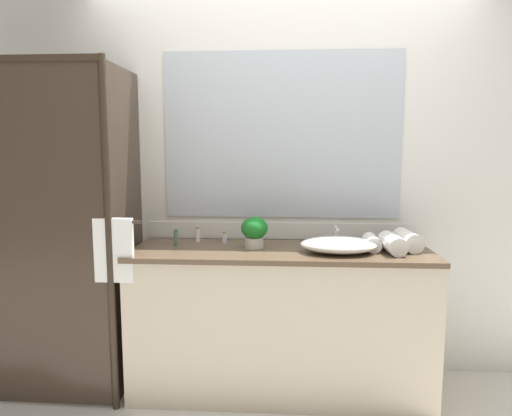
# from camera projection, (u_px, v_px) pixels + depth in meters

# --- Properties ---
(ground_plane) EXTENTS (8.00, 8.00, 0.00)m
(ground_plane) POSITION_uv_depth(u_px,v_px,m) (280.00, 389.00, 2.87)
(ground_plane) COLOR silver
(wall_back_with_mirror) EXTENTS (4.40, 0.06, 2.60)m
(wall_back_with_mirror) POSITION_uv_depth(u_px,v_px,m) (282.00, 178.00, 3.04)
(wall_back_with_mirror) COLOR silver
(wall_back_with_mirror) RESTS_ON ground_plane
(vanity_cabinet) EXTENTS (1.80, 0.58, 0.90)m
(vanity_cabinet) POSITION_uv_depth(u_px,v_px,m) (280.00, 320.00, 2.82)
(vanity_cabinet) COLOR beige
(vanity_cabinet) RESTS_ON ground_plane
(shower_enclosure) EXTENTS (1.20, 0.59, 2.00)m
(shower_enclosure) POSITION_uv_depth(u_px,v_px,m) (60.00, 232.00, 2.64)
(shower_enclosure) COLOR #2D2319
(shower_enclosure) RESTS_ON ground_plane
(sink_basin) EXTENTS (0.45, 0.33, 0.09)m
(sink_basin) POSITION_uv_depth(u_px,v_px,m) (339.00, 245.00, 2.67)
(sink_basin) COLOR white
(sink_basin) RESTS_ON vanity_cabinet
(faucet) EXTENTS (0.17, 0.14, 0.13)m
(faucet) POSITION_uv_depth(u_px,v_px,m) (335.00, 239.00, 2.84)
(faucet) COLOR silver
(faucet) RESTS_ON vanity_cabinet
(potted_plant) EXTENTS (0.16, 0.16, 0.19)m
(potted_plant) POSITION_uv_depth(u_px,v_px,m) (254.00, 231.00, 2.78)
(potted_plant) COLOR beige
(potted_plant) RESTS_ON vanity_cabinet
(amenity_bottle_body_wash) EXTENTS (0.03, 0.03, 0.10)m
(amenity_bottle_body_wash) POSITION_uv_depth(u_px,v_px,m) (176.00, 238.00, 2.86)
(amenity_bottle_body_wash) COLOR #4C7056
(amenity_bottle_body_wash) RESTS_ON vanity_cabinet
(amenity_bottle_conditioner) EXTENTS (0.03, 0.03, 0.07)m
(amenity_bottle_conditioner) POSITION_uv_depth(u_px,v_px,m) (224.00, 238.00, 2.92)
(amenity_bottle_conditioner) COLOR silver
(amenity_bottle_conditioner) RESTS_ON vanity_cabinet
(amenity_bottle_shampoo) EXTENTS (0.03, 0.03, 0.10)m
(amenity_bottle_shampoo) POSITION_uv_depth(u_px,v_px,m) (198.00, 235.00, 2.97)
(amenity_bottle_shampoo) COLOR white
(amenity_bottle_shampoo) RESTS_ON vanity_cabinet
(rolled_towel_near_edge) EXTENTS (0.13, 0.26, 0.11)m
(rolled_towel_near_edge) POSITION_uv_depth(u_px,v_px,m) (408.00, 240.00, 2.74)
(rolled_towel_near_edge) COLOR white
(rolled_towel_near_edge) RESTS_ON vanity_cabinet
(rolled_towel_middle) EXTENTS (0.12, 0.26, 0.11)m
(rolled_towel_middle) POSITION_uv_depth(u_px,v_px,m) (392.00, 243.00, 2.66)
(rolled_towel_middle) COLOR white
(rolled_towel_middle) RESTS_ON vanity_cabinet
(rolled_towel_far_edge) EXTENTS (0.10, 0.20, 0.09)m
(rolled_towel_far_edge) POSITION_uv_depth(u_px,v_px,m) (371.00, 243.00, 2.72)
(rolled_towel_far_edge) COLOR white
(rolled_towel_far_edge) RESTS_ON vanity_cabinet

